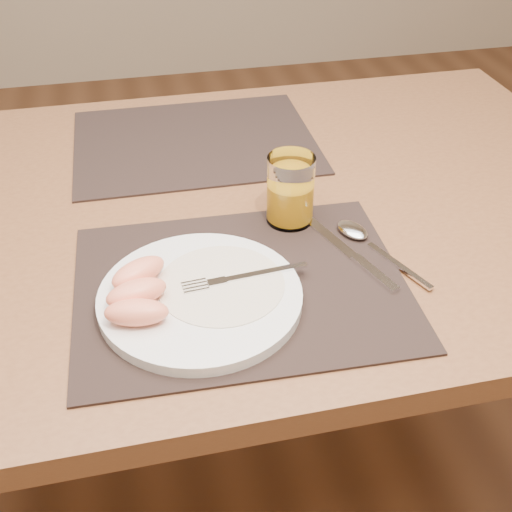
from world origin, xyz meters
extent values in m
plane|color=brown|center=(0.00, 0.00, 0.00)|extent=(5.00, 5.00, 0.00)
cube|color=brown|center=(0.00, 0.00, 0.73)|extent=(1.40, 0.90, 0.04)
cylinder|color=brown|center=(0.62, 0.37, 0.35)|extent=(0.06, 0.06, 0.71)
cube|color=black|center=(-0.02, -0.22, 0.75)|extent=(0.46, 0.37, 0.00)
cube|color=black|center=(-0.02, 0.22, 0.75)|extent=(0.45, 0.36, 0.00)
cylinder|color=white|center=(-0.08, -0.24, 0.76)|extent=(0.27, 0.27, 0.02)
cylinder|color=white|center=(-0.05, -0.23, 0.77)|extent=(0.17, 0.17, 0.00)
cube|color=silver|center=(0.02, -0.22, 0.77)|extent=(0.12, 0.02, 0.00)
cube|color=silver|center=(-0.05, -0.23, 0.77)|extent=(0.03, 0.02, 0.00)
cube|color=silver|center=(-0.08, -0.23, 0.77)|extent=(0.04, 0.03, 0.00)
cube|color=silver|center=(0.14, -0.14, 0.76)|extent=(0.06, 0.13, 0.00)
cube|color=silver|center=(0.17, -0.24, 0.76)|extent=(0.04, 0.09, 0.01)
cube|color=silver|center=(0.21, -0.23, 0.76)|extent=(0.06, 0.12, 0.00)
ellipsoid|color=silver|center=(0.17, -0.14, 0.76)|extent=(0.05, 0.07, 0.01)
cylinder|color=white|center=(0.09, -0.08, 0.81)|extent=(0.07, 0.07, 0.11)
cylinder|color=#FFA915|center=(0.09, -0.08, 0.79)|extent=(0.06, 0.06, 0.06)
ellipsoid|color=#FF8E68|center=(-0.16, -0.28, 0.79)|extent=(0.09, 0.05, 0.03)
ellipsoid|color=#FF8E68|center=(-0.16, -0.24, 0.79)|extent=(0.09, 0.06, 0.03)
ellipsoid|color=#FF8E68|center=(-0.15, -0.20, 0.79)|extent=(0.09, 0.07, 0.03)
camera|label=1|loc=(-0.14, -0.89, 1.32)|focal=45.00mm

